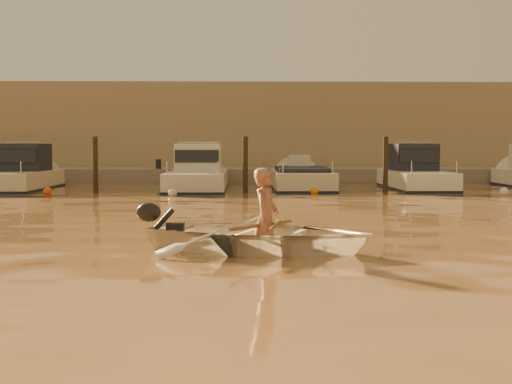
{
  "coord_description": "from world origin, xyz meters",
  "views": [
    {
      "loc": [
        -0.35,
        -11.47,
        1.69
      ],
      "look_at": [
        -0.05,
        2.87,
        0.75
      ],
      "focal_mm": 50.0,
      "sensor_mm": 36.0,
      "label": 1
    }
  ],
  "objects_px": {
    "person": "(266,219)",
    "moored_boat_3": "(301,183)",
    "moored_boat_2": "(198,173)",
    "dinghy": "(260,235)",
    "waterfront_building": "(248,132)",
    "moored_boat_1": "(20,173)",
    "moored_boat_4": "(416,173)"
  },
  "relations": [
    {
      "from": "person",
      "to": "moored_boat_2",
      "type": "height_order",
      "value": "moored_boat_2"
    },
    {
      "from": "moored_boat_2",
      "to": "moored_boat_3",
      "type": "distance_m",
      "value": 4.02
    },
    {
      "from": "moored_boat_3",
      "to": "waterfront_building",
      "type": "xyz_separation_m",
      "value": [
        -1.98,
        11.0,
        2.17
      ]
    },
    {
      "from": "moored_boat_4",
      "to": "waterfront_building",
      "type": "distance_m",
      "value": 12.87
    },
    {
      "from": "dinghy",
      "to": "moored_boat_4",
      "type": "height_order",
      "value": "moored_boat_4"
    },
    {
      "from": "person",
      "to": "moored_boat_1",
      "type": "bearing_deg",
      "value": 47.65
    },
    {
      "from": "moored_boat_1",
      "to": "moored_boat_2",
      "type": "bearing_deg",
      "value": 0.0
    },
    {
      "from": "dinghy",
      "to": "waterfront_building",
      "type": "height_order",
      "value": "waterfront_building"
    },
    {
      "from": "person",
      "to": "moored_boat_4",
      "type": "bearing_deg",
      "value": -2.69
    },
    {
      "from": "moored_boat_3",
      "to": "waterfront_building",
      "type": "relative_size",
      "value": 0.14
    },
    {
      "from": "person",
      "to": "moored_boat_2",
      "type": "distance_m",
      "value": 16.29
    },
    {
      "from": "moored_boat_1",
      "to": "moored_boat_3",
      "type": "relative_size",
      "value": 0.99
    },
    {
      "from": "moored_boat_4",
      "to": "moored_boat_3",
      "type": "bearing_deg",
      "value": 180.0
    },
    {
      "from": "dinghy",
      "to": "moored_boat_3",
      "type": "relative_size",
      "value": 0.58
    },
    {
      "from": "waterfront_building",
      "to": "moored_boat_4",
      "type": "bearing_deg",
      "value": -59.68
    },
    {
      "from": "moored_boat_2",
      "to": "moored_boat_4",
      "type": "distance_m",
      "value": 8.45
    },
    {
      "from": "dinghy",
      "to": "moored_boat_4",
      "type": "bearing_deg",
      "value": -3.02
    },
    {
      "from": "person",
      "to": "waterfront_building",
      "type": "xyz_separation_m",
      "value": [
        -0.04,
        27.16,
        1.88
      ]
    },
    {
      "from": "dinghy",
      "to": "moored_boat_4",
      "type": "xyz_separation_m",
      "value": [
        6.48,
        16.13,
        0.37
      ]
    },
    {
      "from": "moored_boat_1",
      "to": "waterfront_building",
      "type": "xyz_separation_m",
      "value": [
        8.83,
        11.0,
        1.77
      ]
    },
    {
      "from": "person",
      "to": "moored_boat_3",
      "type": "relative_size",
      "value": 0.26
    },
    {
      "from": "person",
      "to": "waterfront_building",
      "type": "bearing_deg",
      "value": 18.97
    },
    {
      "from": "dinghy",
      "to": "moored_boat_3",
      "type": "distance_m",
      "value": 16.26
    },
    {
      "from": "moored_boat_1",
      "to": "moored_boat_4",
      "type": "bearing_deg",
      "value": 0.0
    },
    {
      "from": "dinghy",
      "to": "moored_boat_2",
      "type": "xyz_separation_m",
      "value": [
        -1.97,
        16.13,
        0.37
      ]
    },
    {
      "from": "moored_boat_1",
      "to": "moored_boat_2",
      "type": "relative_size",
      "value": 0.84
    },
    {
      "from": "moored_boat_4",
      "to": "person",
      "type": "bearing_deg",
      "value": -111.57
    },
    {
      "from": "moored_boat_3",
      "to": "person",
      "type": "bearing_deg",
      "value": -96.83
    },
    {
      "from": "person",
      "to": "waterfront_building",
      "type": "height_order",
      "value": "waterfront_building"
    },
    {
      "from": "person",
      "to": "moored_boat_3",
      "type": "distance_m",
      "value": 16.28
    },
    {
      "from": "dinghy",
      "to": "moored_boat_2",
      "type": "height_order",
      "value": "moored_boat_2"
    },
    {
      "from": "dinghy",
      "to": "person",
      "type": "height_order",
      "value": "person"
    }
  ]
}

